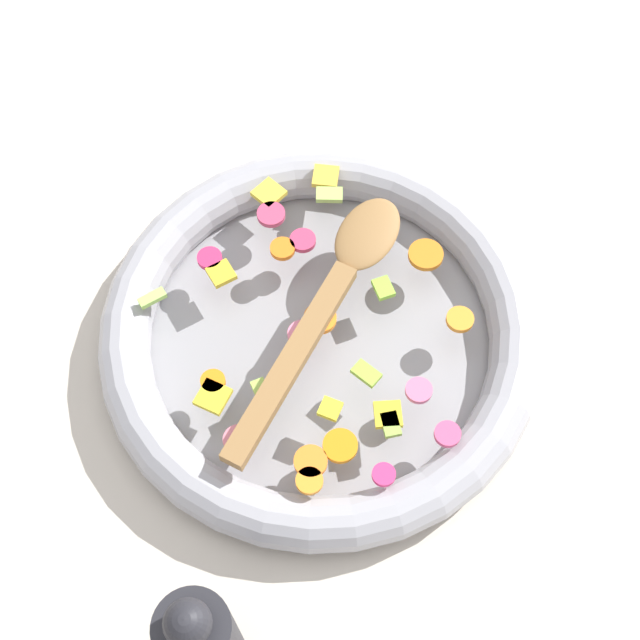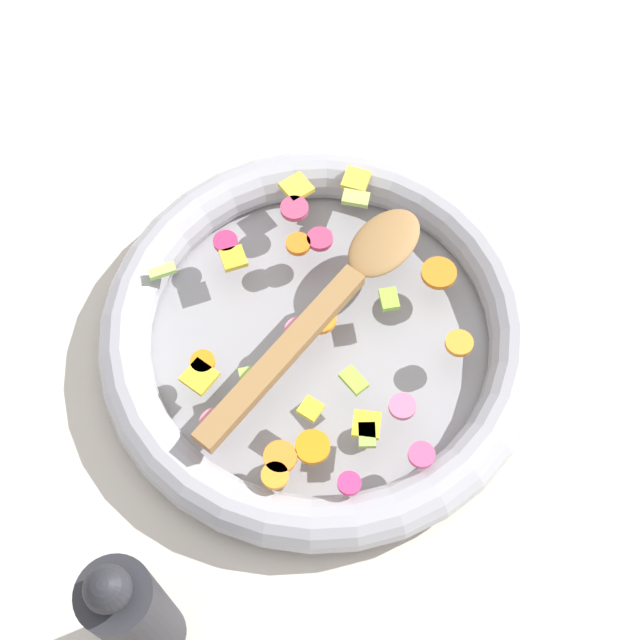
% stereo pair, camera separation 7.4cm
% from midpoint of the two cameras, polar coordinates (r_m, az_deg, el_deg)
% --- Properties ---
extents(ground_plane, '(4.00, 4.00, 0.00)m').
position_cam_midpoint_polar(ground_plane, '(0.88, 2.41, -1.72)').
color(ground_plane, beige).
extents(skillet, '(0.43, 0.43, 0.05)m').
position_cam_midpoint_polar(skillet, '(0.86, 2.46, -1.08)').
color(skillet, gray).
rests_on(skillet, ground_plane).
extents(chopped_vegetables, '(0.34, 0.30, 0.01)m').
position_cam_midpoint_polar(chopped_vegetables, '(0.83, 2.36, -0.89)').
color(chopped_vegetables, orange).
rests_on(chopped_vegetables, skillet).
extents(wooden_spoon, '(0.24, 0.25, 0.01)m').
position_cam_midpoint_polar(wooden_spoon, '(0.84, 3.58, 1.35)').
color(wooden_spoon, olive).
rests_on(wooden_spoon, chopped_vegetables).
extents(pepper_mill, '(0.05, 0.05, 0.20)m').
position_cam_midpoint_polar(pepper_mill, '(0.72, -8.78, -18.39)').
color(pepper_mill, '#232328').
rests_on(pepper_mill, ground_plane).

